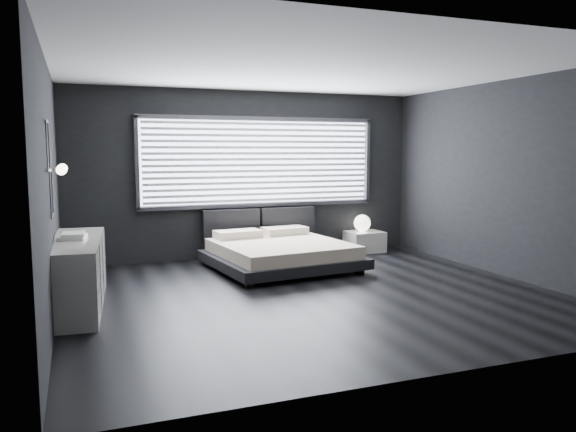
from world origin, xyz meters
name	(u,v)px	position (x,y,z in m)	size (l,w,h in m)	color
room	(312,183)	(0.00, 0.00, 1.40)	(6.04, 6.00, 2.80)	black
window	(261,162)	(0.20, 2.70, 1.61)	(4.14, 0.09, 1.52)	white
headboard	(260,223)	(0.16, 2.64, 0.57)	(1.96, 0.16, 0.52)	black
sconce_near	(61,170)	(-2.88, 0.05, 1.60)	(0.18, 0.11, 0.11)	silver
sconce_far	(62,168)	(-2.88, 0.65, 1.60)	(0.18, 0.11, 0.11)	silver
wall_art_upper	(48,146)	(-2.98, -0.55, 1.85)	(0.01, 0.48, 0.48)	#47474C
wall_art_lower	(51,193)	(-2.98, -0.30, 1.38)	(0.01, 0.48, 0.48)	#47474C
bed	(281,253)	(0.15, 1.59, 0.25)	(2.27, 2.19, 0.53)	black
nightstand	(364,241)	(2.07, 2.44, 0.18)	(0.62, 0.52, 0.36)	silver
orb_lamp	(362,223)	(2.03, 2.47, 0.51)	(0.30, 0.30, 0.30)	white
dresser	(77,274)	(-2.78, 0.37, 0.40)	(0.73, 2.04, 0.80)	silver
book_stack	(73,236)	(-2.80, 0.39, 0.84)	(0.33, 0.41, 0.08)	white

